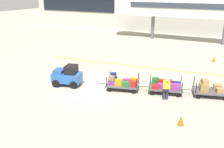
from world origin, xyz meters
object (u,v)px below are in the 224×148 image
object	(u,v)px
baggage_tug	(67,76)
baggage_cart_tail	(210,89)
baggage_cart_lead	(122,83)
safety_cone_near	(181,120)
baggage_cart_middle	(166,86)
safety_cone_far	(214,59)
baggage_handler	(166,88)

from	to	relation	value
baggage_tug	baggage_cart_tail	size ratio (longest dim) A/B	0.75
baggage_cart_lead	safety_cone_near	size ratio (longest dim) A/B	5.61
baggage_cart_middle	safety_cone_far	distance (m)	10.08
baggage_cart_middle	baggage_handler	xyz separation A→B (m)	(0.34, -1.18, 0.35)
baggage_cart_lead	safety_cone_far	world-z (taller)	baggage_cart_lead
baggage_tug	baggage_cart_lead	world-z (taller)	baggage_tug
baggage_cart_tail	baggage_tug	bearing A→B (deg)	-164.16
baggage_tug	safety_cone_far	world-z (taller)	baggage_tug
baggage_tug	safety_cone_near	distance (m)	9.04
safety_cone_near	baggage_tug	bearing A→B (deg)	167.65
safety_cone_far	baggage_cart_tail	bearing A→B (deg)	-85.98
baggage_cart_tail	safety_cone_near	bearing A→B (deg)	-100.57
baggage_cart_middle	baggage_handler	distance (m)	1.28
baggage_handler	safety_cone_near	size ratio (longest dim) A/B	2.84
baggage_tug	baggage_handler	size ratio (longest dim) A/B	1.49
baggage_cart_middle	safety_cone_far	size ratio (longest dim) A/B	5.61
baggage_cart_lead	baggage_cart_tail	distance (m)	5.95
baggage_cart_lead	baggage_cart_middle	distance (m)	3.05
baggage_cart_tail	safety_cone_near	world-z (taller)	baggage_cart_tail
safety_cone_near	baggage_cart_lead	bearing A→B (deg)	147.90
baggage_tug	safety_cone_far	xyz separation A→B (m)	(9.06, 11.81, -0.48)
safety_cone_far	baggage_cart_middle	bearing A→B (deg)	-102.39
baggage_cart_middle	baggage_cart_tail	xyz separation A→B (m)	(2.80, 0.78, 0.02)
baggage_cart_middle	safety_cone_near	size ratio (longest dim) A/B	5.61
baggage_cart_tail	safety_cone_far	distance (m)	9.09
baggage_handler	safety_cone_far	bearing A→B (deg)	80.61
baggage_tug	safety_cone_far	distance (m)	14.90
safety_cone_near	baggage_cart_middle	bearing A→B (deg)	116.24
safety_cone_far	baggage_tug	bearing A→B (deg)	-127.48
baggage_tug	baggage_cart_lead	bearing A→B (deg)	15.58
baggage_tug	baggage_cart_middle	size ratio (longest dim) A/B	0.75
baggage_tug	baggage_cart_middle	distance (m)	7.18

